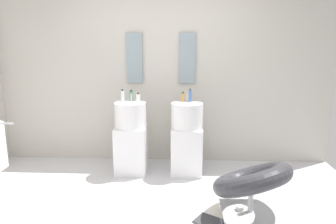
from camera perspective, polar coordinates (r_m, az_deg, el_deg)
The scene contains 15 objects.
ground_plane at distance 3.31m, azimuth -3.22°, elevation -18.71°, with size 4.80×3.60×0.04m, color silver.
rear_partition at distance 4.50m, azimuth -1.25°, elevation 7.36°, with size 4.80×0.10×2.60m, color beige.
pedestal_sink_left at distance 4.18m, azimuth -6.74°, elevation -4.64°, with size 0.41×0.41×1.04m.
pedestal_sink_right at distance 4.12m, azimuth 3.40°, elevation -4.80°, with size 0.41×0.41×1.04m.
vanity_mirror_left at distance 4.46m, azimuth -6.09°, elevation 9.65°, with size 0.22×0.03×0.68m, color #8C9EA8.
vanity_mirror_right at distance 4.41m, azimuth 3.51°, elevation 9.66°, with size 0.22×0.03×0.68m, color #8C9EA8.
lounge_chair at distance 3.24m, azimuth 14.91°, elevation -12.51°, with size 1.10×1.10×0.65m.
area_rug at distance 3.26m, azimuth 9.33°, elevation -18.88°, with size 0.97×0.75×0.01m, color white.
magazine_charcoal at distance 3.22m, azimuth 7.45°, elevation -19.06°, with size 0.26×0.21×0.02m, color #38383D.
coffee_mug at distance 3.37m, azimuth 12.87°, elevation -16.94°, with size 0.08×0.08×0.09m, color white.
soap_bottle_clear at distance 4.11m, azimuth -8.24°, elevation 2.86°, with size 0.05×0.05×0.17m.
soap_bottle_amber at distance 4.12m, azimuth 2.70°, elevation 2.71°, with size 0.04×0.04×0.13m.
soap_bottle_green at distance 4.19m, azimuth -6.67°, elevation 2.93°, with size 0.05×0.05×0.15m.
soap_bottle_blue at distance 4.11m, azimuth 4.03°, elevation 2.96°, with size 0.04×0.04×0.17m.
soap_bottle_white at distance 4.08m, azimuth -5.43°, elevation 2.56°, with size 0.05×0.05×0.12m.
Camera 1 is at (0.31, -2.82, 1.68)m, focal length 33.65 mm.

